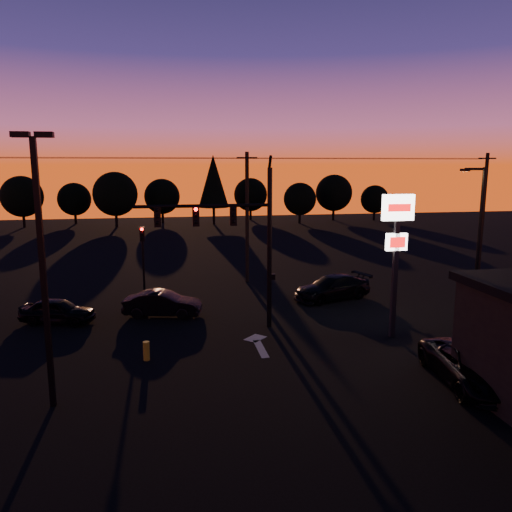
# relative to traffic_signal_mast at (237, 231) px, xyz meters

# --- Properties ---
(ground) EXTENTS (120.00, 120.00, 0.00)m
(ground) POSITION_rel_traffic_signal_mast_xyz_m (0.10, -3.99, -4.94)
(ground) COLOR black
(ground) RESTS_ON ground
(lane_arrow) EXTENTS (1.20, 3.10, 0.01)m
(lane_arrow) POSITION_rel_traffic_signal_mast_xyz_m (0.60, -2.33, -4.93)
(lane_arrow) COLOR beige
(lane_arrow) RESTS_ON ground
(traffic_signal_mast) EXTENTS (6.79, 0.52, 8.58)m
(traffic_signal_mast) POSITION_rel_traffic_signal_mast_xyz_m (0.00, 0.00, 0.00)
(traffic_signal_mast) COLOR black
(traffic_signal_mast) RESTS_ON ground
(secondary_signal) EXTENTS (0.30, 0.31, 4.35)m
(secondary_signal) POSITION_rel_traffic_signal_mast_xyz_m (-4.90, 7.49, -2.07)
(secondary_signal) COLOR black
(secondary_signal) RESTS_ON ground
(parking_lot_light) EXTENTS (1.25, 0.30, 9.14)m
(parking_lot_light) POSITION_rel_traffic_signal_mast_xyz_m (-7.40, -6.99, 0.33)
(parking_lot_light) COLOR black
(parking_lot_light) RESTS_ON ground
(pylon_sign) EXTENTS (1.50, 0.28, 6.80)m
(pylon_sign) POSITION_rel_traffic_signal_mast_xyz_m (7.10, -2.49, -0.02)
(pylon_sign) COLOR black
(pylon_sign) RESTS_ON ground
(streetlight) EXTENTS (1.55, 0.35, 8.00)m
(streetlight) POSITION_rel_traffic_signal_mast_xyz_m (14.01, 1.51, -0.52)
(streetlight) COLOR black
(streetlight) RESTS_ON ground
(utility_pole_1) EXTENTS (1.40, 0.26, 9.00)m
(utility_pole_1) POSITION_rel_traffic_signal_mast_xyz_m (2.10, 10.01, -0.34)
(utility_pole_1) COLOR black
(utility_pole_1) RESTS_ON ground
(utility_pole_2) EXTENTS (1.40, 0.26, 9.00)m
(utility_pole_2) POSITION_rel_traffic_signal_mast_xyz_m (20.10, 10.01, -0.34)
(utility_pole_2) COLOR black
(utility_pole_2) RESTS_ON ground
(power_wires) EXTENTS (36.00, 1.22, 0.07)m
(power_wires) POSITION_rel_traffic_signal_mast_xyz_m (2.10, 10.01, 3.63)
(power_wires) COLOR black
(power_wires) RESTS_ON ground
(bollard) EXTENTS (0.27, 0.27, 0.81)m
(bollard) POSITION_rel_traffic_signal_mast_xyz_m (-4.40, -3.41, -4.53)
(bollard) COLOR #B49C1A
(bollard) RESTS_ON ground
(tree_0) EXTENTS (5.36, 5.36, 6.74)m
(tree_0) POSITION_rel_traffic_signal_mast_xyz_m (-21.90, 46.01, -0.88)
(tree_0) COLOR black
(tree_0) RESTS_ON ground
(tree_1) EXTENTS (4.54, 4.54, 5.71)m
(tree_1) POSITION_rel_traffic_signal_mast_xyz_m (-15.90, 49.01, -1.50)
(tree_1) COLOR black
(tree_1) RESTS_ON ground
(tree_2) EXTENTS (5.77, 5.78, 7.26)m
(tree_2) POSITION_rel_traffic_signal_mast_xyz_m (-9.90, 44.01, -0.57)
(tree_2) COLOR black
(tree_2) RESTS_ON ground
(tree_3) EXTENTS (4.95, 4.95, 6.22)m
(tree_3) POSITION_rel_traffic_signal_mast_xyz_m (-3.90, 48.01, -1.19)
(tree_3) COLOR black
(tree_3) RESTS_ON ground
(tree_4) EXTENTS (4.18, 4.18, 9.50)m
(tree_4) POSITION_rel_traffic_signal_mast_xyz_m (3.10, 45.01, 0.99)
(tree_4) COLOR black
(tree_4) RESTS_ON ground
(tree_5) EXTENTS (4.95, 4.95, 6.22)m
(tree_5) POSITION_rel_traffic_signal_mast_xyz_m (9.10, 50.01, -1.19)
(tree_5) COLOR black
(tree_5) RESTS_ON ground
(tree_6) EXTENTS (4.54, 4.54, 5.71)m
(tree_6) POSITION_rel_traffic_signal_mast_xyz_m (15.10, 44.01, -1.50)
(tree_6) COLOR black
(tree_6) RESTS_ON ground
(tree_7) EXTENTS (5.36, 5.36, 6.74)m
(tree_7) POSITION_rel_traffic_signal_mast_xyz_m (21.10, 47.01, -0.88)
(tree_7) COLOR black
(tree_7) RESTS_ON ground
(tree_8) EXTENTS (4.12, 4.12, 5.19)m
(tree_8) POSITION_rel_traffic_signal_mast_xyz_m (27.10, 46.01, -1.82)
(tree_8) COLOR black
(tree_8) RESTS_ON ground
(car_left) EXTENTS (4.08, 2.52, 1.30)m
(car_left) POSITION_rel_traffic_signal_mast_xyz_m (-9.12, 2.58, -4.29)
(car_left) COLOR black
(car_left) RESTS_ON ground
(car_mid) EXTENTS (4.37, 2.31, 1.37)m
(car_mid) POSITION_rel_traffic_signal_mast_xyz_m (-3.74, 2.84, -4.25)
(car_mid) COLOR black
(car_mid) RESTS_ON ground
(car_right) EXTENTS (5.37, 3.49, 1.45)m
(car_right) POSITION_rel_traffic_signal_mast_xyz_m (6.50, 4.56, -4.21)
(car_right) COLOR black
(car_right) RESTS_ON ground
(suv_parked) EXTENTS (2.90, 5.35, 1.43)m
(suv_parked) POSITION_rel_traffic_signal_mast_xyz_m (7.68, -7.98, -4.22)
(suv_parked) COLOR black
(suv_parked) RESTS_ON ground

